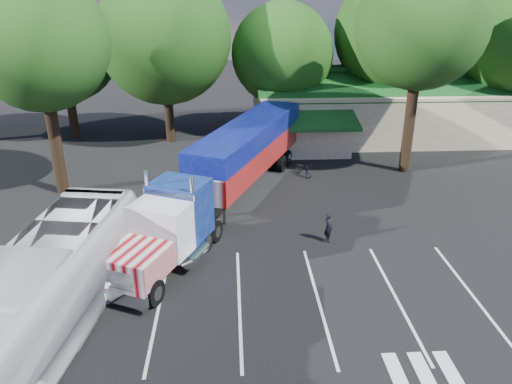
{
  "coord_description": "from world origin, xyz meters",
  "views": [
    {
      "loc": [
        -0.22,
        -22.67,
        11.96
      ],
      "look_at": [
        1.02,
        0.65,
        2.0
      ],
      "focal_mm": 35.0,
      "sensor_mm": 36.0,
      "label": 1
    }
  ],
  "objects_px": {
    "woman": "(328,227)",
    "bicycle": "(303,169)",
    "tour_bus": "(37,298)",
    "semi_truck": "(232,164)",
    "silver_sedan": "(302,147)"
  },
  "relations": [
    {
      "from": "tour_bus",
      "to": "silver_sedan",
      "type": "relative_size",
      "value": 3.49
    },
    {
      "from": "woman",
      "to": "bicycle",
      "type": "height_order",
      "value": "woman"
    },
    {
      "from": "bicycle",
      "to": "tour_bus",
      "type": "relative_size",
      "value": 0.13
    },
    {
      "from": "semi_truck",
      "to": "woman",
      "type": "bearing_deg",
      "value": -22.25
    },
    {
      "from": "semi_truck",
      "to": "woman",
      "type": "relative_size",
      "value": 12.5
    },
    {
      "from": "bicycle",
      "to": "silver_sedan",
      "type": "relative_size",
      "value": 0.46
    },
    {
      "from": "woman",
      "to": "tour_bus",
      "type": "bearing_deg",
      "value": 106.19
    },
    {
      "from": "woman",
      "to": "bicycle",
      "type": "bearing_deg",
      "value": -14.84
    },
    {
      "from": "woman",
      "to": "bicycle",
      "type": "distance_m",
      "value": 9.08
    },
    {
      "from": "bicycle",
      "to": "tour_bus",
      "type": "height_order",
      "value": "tour_bus"
    },
    {
      "from": "bicycle",
      "to": "tour_bus",
      "type": "bearing_deg",
      "value": -153.46
    },
    {
      "from": "semi_truck",
      "to": "bicycle",
      "type": "bearing_deg",
      "value": 65.4
    },
    {
      "from": "tour_bus",
      "to": "bicycle",
      "type": "bearing_deg",
      "value": 62.67
    },
    {
      "from": "semi_truck",
      "to": "bicycle",
      "type": "height_order",
      "value": "semi_truck"
    },
    {
      "from": "woman",
      "to": "tour_bus",
      "type": "distance_m",
      "value": 13.41
    }
  ]
}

